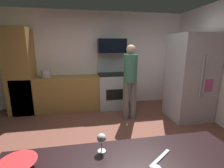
# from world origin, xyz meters

# --- Properties ---
(ground_plane) EXTENTS (5.20, 4.80, 0.02)m
(ground_plane) POSITION_xyz_m (0.00, 0.00, -0.01)
(ground_plane) COLOR brown
(wall_back) EXTENTS (5.20, 0.12, 2.60)m
(wall_back) POSITION_xyz_m (0.00, 2.34, 1.30)
(wall_back) COLOR white
(wall_back) RESTS_ON ground
(lower_cabinet_run) EXTENTS (2.40, 0.60, 0.90)m
(lower_cabinet_run) POSITION_xyz_m (-0.90, 1.98, 0.45)
(lower_cabinet_run) COLOR #A0773D
(lower_cabinet_run) RESTS_ON ground
(cabinet_column) EXTENTS (0.60, 0.60, 2.10)m
(cabinet_column) POSITION_xyz_m (-1.90, 1.98, 1.05)
(cabinet_column) COLOR #A0773D
(cabinet_column) RESTS_ON ground
(oven_range) EXTENTS (0.76, 0.65, 1.50)m
(oven_range) POSITION_xyz_m (0.40, 1.97, 0.51)
(oven_range) COLOR #B0BAC0
(oven_range) RESTS_ON ground
(microwave) EXTENTS (0.74, 0.38, 0.37)m
(microwave) POSITION_xyz_m (0.40, 2.06, 1.68)
(microwave) COLOR black
(microwave) RESTS_ON oven_range
(refrigerator) EXTENTS (0.86, 0.80, 1.93)m
(refrigerator) POSITION_xyz_m (2.03, 0.96, 0.97)
(refrigerator) COLOR silver
(refrigerator) RESTS_ON ground
(person_cook) EXTENTS (0.31, 0.30, 1.70)m
(person_cook) POSITION_xyz_m (0.66, 1.14, 0.96)
(person_cook) COLOR slate
(person_cook) RESTS_ON ground
(mixing_bowl_small) EXTENTS (0.23, 0.23, 0.07)m
(mixing_bowl_small) POSITION_xyz_m (-0.78, -1.32, 0.93)
(mixing_bowl_small) COLOR red
(mixing_bowl_small) RESTS_ON counter_island
(wine_glass_mid) EXTENTS (0.07, 0.07, 0.14)m
(wine_glass_mid) POSITION_xyz_m (-0.25, -1.22, 1.00)
(wine_glass_mid) COLOR silver
(wine_glass_mid) RESTS_ON counter_island
(knife_chef) EXTENTS (0.22, 0.16, 0.01)m
(knife_chef) POSITION_xyz_m (0.14, -1.37, 0.90)
(knife_chef) COLOR #B7BABF
(knife_chef) RESTS_ON counter_island
(stock_pot) EXTENTS (0.22, 0.22, 0.19)m
(stock_pot) POSITION_xyz_m (-1.31, 1.98, 1.00)
(stock_pot) COLOR #BCB7BA
(stock_pot) RESTS_ON lower_cabinet_run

